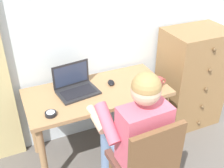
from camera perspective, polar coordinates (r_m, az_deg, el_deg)
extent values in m
cube|color=silver|center=(2.70, 4.63, 14.62)|extent=(4.80, 0.05, 2.50)
cube|color=#9E754C|center=(2.42, -3.13, -1.75)|extent=(1.26, 0.60, 0.03)
cylinder|color=#9E754C|center=(2.37, -14.11, -15.06)|extent=(0.06, 0.06, 0.68)
cylinder|color=#9E754C|center=(2.68, 10.57, -8.06)|extent=(0.06, 0.06, 0.68)
cylinder|color=#9E754C|center=(2.73, -16.15, -8.16)|extent=(0.06, 0.06, 0.68)
cylinder|color=#9E754C|center=(3.00, 5.61, -2.83)|extent=(0.06, 0.06, 0.68)
cube|color=olive|center=(3.06, 16.16, 1.14)|extent=(0.63, 0.46, 1.09)
sphere|color=brown|center=(3.15, 17.71, -7.78)|extent=(0.04, 0.04, 0.04)
sphere|color=brown|center=(3.03, 18.36, -4.56)|extent=(0.04, 0.04, 0.04)
sphere|color=brown|center=(2.91, 19.06, -1.07)|extent=(0.04, 0.04, 0.04)
sphere|color=brown|center=(2.81, 19.81, 2.69)|extent=(0.04, 0.04, 0.04)
sphere|color=brown|center=(2.72, 20.63, 6.72)|extent=(0.04, 0.04, 0.04)
cube|color=brown|center=(2.17, 5.97, -15.67)|extent=(0.44, 0.42, 0.05)
cube|color=brown|center=(1.90, 9.28, -14.28)|extent=(0.42, 0.06, 0.42)
cylinder|color=brown|center=(2.50, 7.15, -15.60)|extent=(0.04, 0.04, 0.41)
cylinder|color=#6B84AD|center=(2.31, 5.11, -10.60)|extent=(0.16, 0.41, 0.14)
cylinder|color=#6B84AD|center=(2.24, 1.05, -12.00)|extent=(0.16, 0.41, 0.14)
cylinder|color=#6B84AD|center=(2.60, 2.56, -11.97)|extent=(0.11, 0.11, 0.48)
cylinder|color=#6B84AD|center=(2.54, -1.12, -13.21)|extent=(0.11, 0.11, 0.48)
cube|color=#D1566B|center=(1.97, 6.59, -10.37)|extent=(0.37, 0.21, 0.46)
cylinder|color=#D1566B|center=(2.11, 9.95, -4.72)|extent=(0.10, 0.30, 0.25)
cylinder|color=#D1566B|center=(1.92, -0.97, -8.21)|extent=(0.10, 0.30, 0.25)
cylinder|color=#DBAD8E|center=(2.30, 6.87, -4.26)|extent=(0.08, 0.27, 0.11)
cylinder|color=#DBAD8E|center=(2.13, -3.27, -7.33)|extent=(0.08, 0.27, 0.11)
sphere|color=#DBAD8E|center=(1.76, 7.11, -1.39)|extent=(0.20, 0.20, 0.20)
sphere|color=#9E7A47|center=(1.75, 7.18, -0.56)|extent=(0.20, 0.20, 0.20)
cube|color=#232326|center=(2.39, -7.11, -1.73)|extent=(0.37, 0.28, 0.02)
cube|color=black|center=(2.37, -7.02, -1.63)|extent=(0.30, 0.19, 0.00)
cube|color=#232326|center=(2.42, -8.57, 2.01)|extent=(0.34, 0.06, 0.22)
cube|color=#2D3851|center=(2.42, -8.51, 1.95)|extent=(0.30, 0.04, 0.18)
ellipsoid|color=black|center=(2.49, -0.21, 0.29)|extent=(0.09, 0.11, 0.03)
cylinder|color=black|center=(2.16, -12.66, -6.10)|extent=(0.09, 0.09, 0.03)
cylinder|color=silver|center=(2.15, -12.71, -5.77)|extent=(0.06, 0.06, 0.00)
cylinder|color=#9E3D38|center=(2.46, 9.59, 0.26)|extent=(0.08, 0.08, 0.09)
torus|color=#9E3D38|center=(2.49, 10.61, 0.60)|extent=(0.06, 0.01, 0.06)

